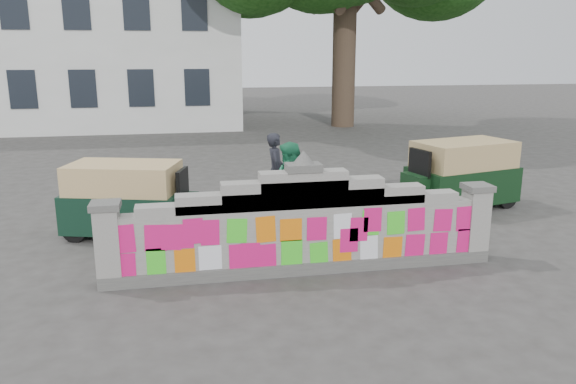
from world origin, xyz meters
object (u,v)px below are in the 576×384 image
cyclist_bike (276,197)px  rickshaw_left (128,198)px  cyclist_rider (276,182)px  rickshaw_right (460,173)px  pedestrian (290,190)px

cyclist_bike → rickshaw_left: 3.07m
cyclist_rider → rickshaw_right: cyclist_rider is taller
cyclist_bike → pedestrian: bearing=-168.7°
cyclist_bike → pedestrian: 1.27m
cyclist_bike → rickshaw_left: bearing=108.5°
cyclist_bike → pedestrian: (0.08, -1.19, 0.44)m
cyclist_rider → rickshaw_left: cyclist_rider is taller
cyclist_rider → pedestrian: bearing=-168.7°
rickshaw_right → pedestrian: bearing=2.8°
cyclist_bike → cyclist_rider: (-0.00, 0.00, 0.33)m
rickshaw_left → rickshaw_right: size_ratio=0.93×
cyclist_bike → rickshaw_left: (-3.01, -0.59, 0.27)m
rickshaw_right → cyclist_bike: bearing=-12.8°
cyclist_rider → pedestrian: (0.08, -1.19, 0.11)m
cyclist_rider → rickshaw_right: size_ratio=0.56×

